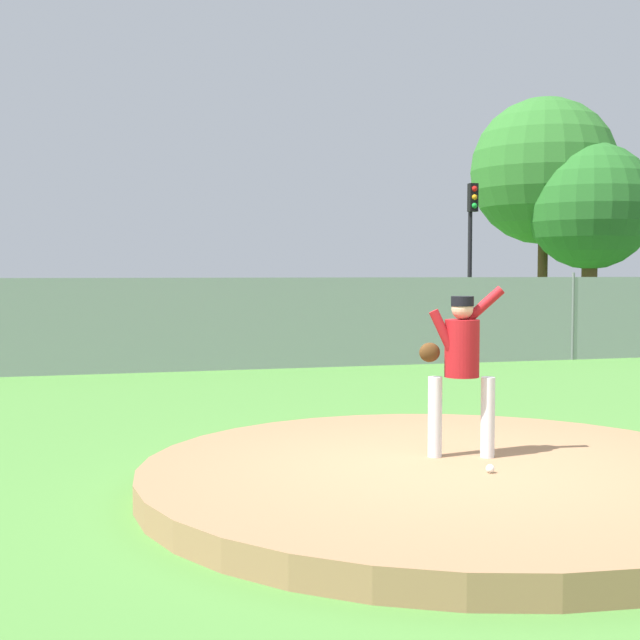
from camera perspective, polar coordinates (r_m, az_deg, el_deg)
ground_plane at (r=13.55m, az=-1.85°, el=-5.12°), size 80.00×80.00×0.00m
asphalt_strip at (r=21.84m, az=-7.15°, el=-1.97°), size 44.00×7.00×0.01m
pitchers_mound at (r=7.92m, az=8.67°, el=-10.25°), size 5.57×5.57×0.24m
pitcher_youth at (r=8.10m, az=9.24°, el=-2.50°), size 0.81×0.32×1.59m
baseball at (r=7.64m, az=11.14°, el=-9.58°), size 0.07×0.07×0.07m
chainlink_fence at (r=17.35m, az=-4.99°, el=-0.24°), size 37.14×0.07×1.94m
parked_car_champagne at (r=21.06m, az=-16.07°, el=-0.04°), size 1.98×4.55×1.70m
parked_car_red at (r=23.06m, az=5.84°, el=0.23°), size 1.82×4.06×1.62m
parked_car_white at (r=22.30m, az=-6.83°, el=0.10°), size 2.04×4.41×1.60m
parked_car_charcoal at (r=25.49m, az=15.48°, el=0.39°), size 2.09×4.14×1.61m
traffic_cone_orange at (r=26.39m, az=9.62°, el=-0.55°), size 0.40×0.40×0.55m
traffic_light_far at (r=28.43m, az=9.93°, el=5.80°), size 0.28×0.46×4.79m
tree_broad_left at (r=36.32m, az=14.52°, el=9.44°), size 5.85×5.85×8.92m
tree_tall_centre at (r=35.02m, az=17.38°, el=7.13°), size 4.85×4.85×6.91m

